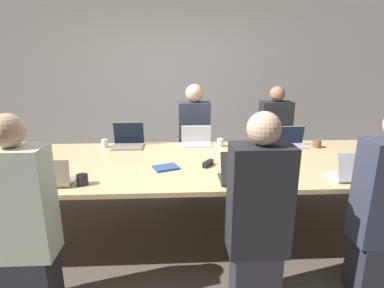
% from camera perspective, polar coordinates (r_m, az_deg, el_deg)
% --- Properties ---
extents(ground_plane, '(24.00, 24.00, 0.00)m').
position_cam_1_polar(ground_plane, '(3.29, -1.34, -15.99)').
color(ground_plane, brown).
extents(curtain_wall, '(12.00, 0.06, 2.80)m').
position_cam_1_polar(curtain_wall, '(5.26, -2.25, 12.07)').
color(curtain_wall, '#BCB7B2').
rests_on(curtain_wall, ground_plane).
extents(conference_table, '(4.60, 1.45, 0.76)m').
position_cam_1_polar(conference_table, '(2.98, -1.43, -4.15)').
color(conference_table, '#D6B77F').
rests_on(conference_table, ground_plane).
extents(laptop_far_right, '(0.35, 0.22, 0.23)m').
position_cam_1_polar(laptop_far_right, '(3.65, 18.13, 0.65)').
color(laptop_far_right, '#B7B7BC').
rests_on(laptop_far_right, conference_table).
extents(person_far_right, '(0.40, 0.24, 1.41)m').
position_cam_1_polar(person_far_right, '(4.17, 15.32, 0.57)').
color(person_far_right, '#2D2D38').
rests_on(person_far_right, ground_plane).
extents(cup_far_right, '(0.09, 0.09, 0.09)m').
position_cam_1_polar(cup_far_right, '(3.71, 22.70, 0.04)').
color(cup_far_right, brown).
rests_on(cup_far_right, conference_table).
extents(bottle_far_right, '(0.07, 0.07, 0.20)m').
position_cam_1_polar(bottle_far_right, '(3.48, 14.72, 0.51)').
color(bottle_far_right, '#ADD1E0').
rests_on(bottle_far_right, conference_table).
extents(laptop_near_right, '(0.36, 0.24, 0.24)m').
position_cam_1_polar(laptop_near_right, '(2.83, 28.68, -4.72)').
color(laptop_near_right, silver).
rests_on(laptop_near_right, conference_table).
extents(person_near_right, '(0.40, 0.24, 1.42)m').
position_cam_1_polar(person_near_right, '(2.58, 32.77, -10.68)').
color(person_near_right, '#2D2D38').
rests_on(person_near_right, ground_plane).
extents(laptop_far_midleft, '(0.35, 0.27, 0.28)m').
position_cam_1_polar(laptop_far_midleft, '(3.53, -12.02, 0.79)').
color(laptop_far_midleft, gray).
rests_on(laptop_far_midleft, conference_table).
extents(cup_far_midleft, '(0.07, 0.07, 0.09)m').
position_cam_1_polar(cup_far_midleft, '(3.56, -16.27, 0.10)').
color(cup_far_midleft, white).
rests_on(cup_far_midleft, conference_table).
extents(laptop_near_left, '(0.32, 0.22, 0.22)m').
position_cam_1_polar(laptop_near_left, '(2.63, -25.17, -5.86)').
color(laptop_near_left, gray).
rests_on(laptop_near_left, conference_table).
extents(person_near_left, '(0.40, 0.24, 1.42)m').
position_cam_1_polar(person_near_left, '(2.32, -29.53, -13.00)').
color(person_near_left, '#2D2D38').
rests_on(person_near_left, ground_plane).
extents(cup_near_left, '(0.09, 0.09, 0.09)m').
position_cam_1_polar(cup_near_left, '(2.56, -20.16, -6.39)').
color(cup_near_left, '#232328').
rests_on(cup_near_left, conference_table).
extents(laptop_near_midright, '(0.37, 0.27, 0.26)m').
position_cam_1_polar(laptop_near_midright, '(2.47, 9.56, -5.60)').
color(laptop_near_midright, '#333338').
rests_on(laptop_near_midright, conference_table).
extents(person_near_midright, '(0.40, 0.24, 1.43)m').
position_cam_1_polar(person_near_midright, '(2.12, 12.47, -13.78)').
color(person_near_midright, '#2D2D38').
rests_on(person_near_midright, ground_plane).
extents(laptop_far_center, '(0.35, 0.22, 0.23)m').
position_cam_1_polar(laptop_far_center, '(3.53, 0.85, 0.90)').
color(laptop_far_center, silver).
rests_on(laptop_far_center, conference_table).
extents(person_far_center, '(0.40, 0.24, 1.44)m').
position_cam_1_polar(person_far_center, '(3.95, 0.43, 0.66)').
color(person_far_center, '#2D2D38').
rests_on(person_far_center, ground_plane).
extents(cup_far_center, '(0.07, 0.07, 0.09)m').
position_cam_1_polar(cup_far_center, '(3.48, 5.41, 0.29)').
color(cup_far_center, white).
rests_on(cup_far_center, conference_table).
extents(stapler, '(0.12, 0.15, 0.05)m').
position_cam_1_polar(stapler, '(2.83, 3.07, -3.73)').
color(stapler, black).
rests_on(stapler, conference_table).
extents(notebook, '(0.26, 0.23, 0.02)m').
position_cam_1_polar(notebook, '(2.78, -4.98, -4.49)').
color(notebook, '#2D4C8C').
rests_on(notebook, conference_table).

